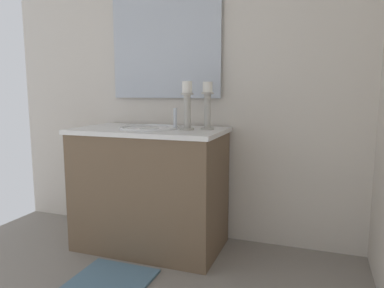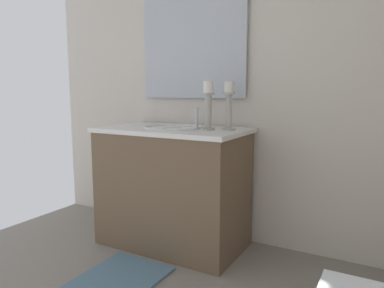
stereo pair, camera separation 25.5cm
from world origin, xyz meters
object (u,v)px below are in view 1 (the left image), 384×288
Objects in this scene: sink_basin at (150,134)px; candle_holder_tall at (207,105)px; vanity_cabinet at (150,188)px; mirror at (165,44)px; candle_holder_short at (187,104)px.

candle_holder_tall reaches higher than sink_basin.
sink_basin is 1.30× the size of candle_holder_tall.
vanity_cabinet is at bearing -80.72° from candle_holder_tall.
candle_holder_tall is (0.22, 0.39, -0.43)m from mirror.
mirror is at bearing -135.68° from candle_holder_short.
vanity_cabinet is 3.27× the size of candle_holder_short.
mirror reaches higher than vanity_cabinet.
candle_holder_short is (0.06, -0.12, 0.00)m from candle_holder_tall.
sink_basin is at bearing -90.17° from candle_holder_short.
sink_basin is 0.44m from candle_holder_tall.
candle_holder_short reaches higher than vanity_cabinet.
mirror is 0.62m from candle_holder_tall.
mirror reaches higher than sink_basin.
sink_basin is 0.48× the size of mirror.
sink_basin reaches higher than vanity_cabinet.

